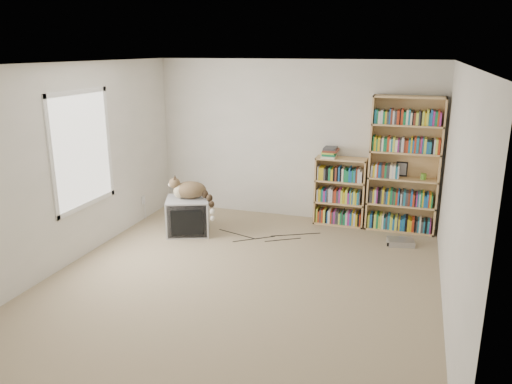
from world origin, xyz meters
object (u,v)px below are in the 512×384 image
(crt_tv, at_px, (188,216))
(cat, at_px, (193,193))
(bookcase_tall, at_px, (404,169))
(dvd_player, at_px, (401,242))
(bookcase_short, at_px, (340,194))

(crt_tv, relative_size, cat, 1.00)
(crt_tv, distance_m, cat, 0.37)
(bookcase_tall, bearing_deg, dvd_player, -85.41)
(crt_tv, bearing_deg, dvd_player, -13.09)
(cat, height_order, bookcase_tall, bookcase_tall)
(bookcase_tall, relative_size, bookcase_short, 1.90)
(crt_tv, distance_m, dvd_player, 3.09)
(crt_tv, height_order, cat, cat)
(cat, distance_m, dvd_player, 3.04)
(cat, bearing_deg, bookcase_tall, -1.22)
(bookcase_tall, bearing_deg, cat, -159.25)
(crt_tv, relative_size, bookcase_tall, 0.39)
(cat, height_order, dvd_player, cat)
(crt_tv, xyz_separation_m, bookcase_short, (2.07, 1.10, 0.22))
(crt_tv, xyz_separation_m, bookcase_tall, (2.99, 1.11, 0.68))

